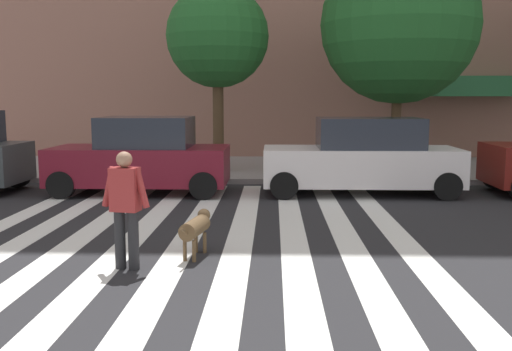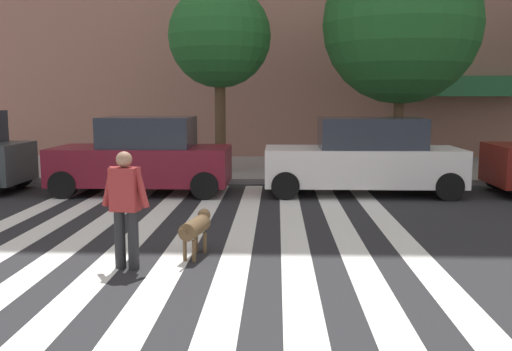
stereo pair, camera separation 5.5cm
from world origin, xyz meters
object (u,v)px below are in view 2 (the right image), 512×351
(parked_car_third_in_line, at_px, (364,158))
(street_tree_nearest, at_px, (220,37))
(street_tree_middle, at_px, (401,25))
(dog_on_leash, at_px, (196,227))
(pedestrian_dog_walker, at_px, (125,203))
(parked_car_behind_first, at_px, (144,157))

(parked_car_third_in_line, bearing_deg, street_tree_nearest, 138.97)
(street_tree_nearest, xyz_separation_m, street_tree_middle, (5.32, -0.15, 0.31))
(parked_car_third_in_line, height_order, street_tree_middle, street_tree_middle)
(street_tree_nearest, distance_m, dog_on_leash, 9.74)
(street_tree_middle, relative_size, pedestrian_dog_walker, 4.03)
(pedestrian_dog_walker, bearing_deg, street_tree_nearest, 87.90)
(parked_car_third_in_line, distance_m, street_tree_middle, 5.00)
(parked_car_behind_first, xyz_separation_m, dog_on_leash, (2.10, -5.65, -0.45))
(pedestrian_dog_walker, bearing_deg, parked_car_third_in_line, 56.32)
(street_tree_nearest, relative_size, street_tree_middle, 0.84)
(street_tree_middle, xyz_separation_m, pedestrian_dog_walker, (-5.68, -9.52, -3.53))
(street_tree_nearest, bearing_deg, parked_car_third_in_line, -41.03)
(pedestrian_dog_walker, bearing_deg, street_tree_middle, 59.19)
(street_tree_middle, distance_m, dog_on_leash, 10.84)
(pedestrian_dog_walker, height_order, dog_on_leash, pedestrian_dog_walker)
(street_tree_nearest, height_order, dog_on_leash, street_tree_nearest)
(dog_on_leash, bearing_deg, street_tree_nearest, 93.29)
(parked_car_behind_first, bearing_deg, pedestrian_dog_walker, -79.04)
(parked_car_third_in_line, relative_size, street_tree_middle, 0.72)
(parked_car_third_in_line, distance_m, dog_on_leash, 6.57)
(street_tree_middle, relative_size, dog_on_leash, 5.96)
(parked_car_behind_first, height_order, street_tree_middle, street_tree_middle)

